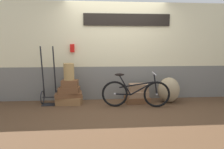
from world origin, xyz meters
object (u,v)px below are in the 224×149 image
(suitcase_4, at_px, (137,99))
(wicker_basket, at_px, (69,72))
(suitcase_0, at_px, (69,100))
(suitcase_3, at_px, (70,84))
(suitcase_6, at_px, (139,87))
(suitcase_1, at_px, (69,95))
(suitcase_5, at_px, (138,94))
(suitcase_2, at_px, (69,90))
(bicycle, at_px, (135,93))
(luggage_trolley, at_px, (49,91))
(burlap_sack, at_px, (169,90))

(suitcase_4, distance_m, wicker_basket, 1.80)
(wicker_basket, bearing_deg, suitcase_0, 139.56)
(suitcase_3, xyz_separation_m, suitcase_6, (1.67, 0.05, -0.13))
(suitcase_0, xyz_separation_m, suitcase_4, (1.66, -0.00, -0.01))
(suitcase_1, bearing_deg, suitcase_0, -42.97)
(suitcase_1, height_order, suitcase_5, same)
(suitcase_2, distance_m, suitcase_4, 1.68)
(suitcase_6, height_order, wicker_basket, wicker_basket)
(suitcase_0, height_order, bicycle, bicycle)
(suitcase_3, relative_size, suitcase_5, 0.77)
(wicker_basket, relative_size, luggage_trolley, 0.29)
(suitcase_0, relative_size, wicker_basket, 1.50)
(suitcase_4, xyz_separation_m, burlap_sack, (0.79, -0.04, 0.24))
(suitcase_2, distance_m, wicker_basket, 0.44)
(suitcase_5, bearing_deg, burlap_sack, -6.68)
(wicker_basket, bearing_deg, suitcase_3, -50.65)
(suitcase_6, distance_m, bicycle, 0.41)
(suitcase_0, distance_m, suitcase_6, 1.72)
(suitcase_4, height_order, burlap_sack, burlap_sack)
(suitcase_0, xyz_separation_m, luggage_trolley, (-0.48, 0.05, 0.23))
(luggage_trolley, distance_m, bicycle, 2.07)
(suitcase_0, relative_size, suitcase_6, 1.34)
(suitcase_2, relative_size, bicycle, 0.31)
(suitcase_5, relative_size, suitcase_6, 1.12)
(wicker_basket, xyz_separation_m, burlap_sack, (2.44, -0.04, -0.48))
(suitcase_5, distance_m, suitcase_6, 0.17)
(suitcase_4, distance_m, suitcase_6, 0.31)
(suitcase_0, relative_size, bicycle, 0.38)
(suitcase_1, relative_size, suitcase_4, 1.07)
(wicker_basket, xyz_separation_m, bicycle, (1.53, -0.35, -0.46))
(suitcase_1, distance_m, burlap_sack, 2.46)
(suitcase_5, xyz_separation_m, suitcase_6, (0.03, 0.03, 0.16))
(suitcase_1, bearing_deg, luggage_trolley, 168.96)
(burlap_sack, bearing_deg, suitcase_6, 175.22)
(luggage_trolley, relative_size, burlap_sack, 2.23)
(suitcase_3, bearing_deg, suitcase_5, 4.07)
(suitcase_5, relative_size, burlap_sack, 0.80)
(suitcase_1, xyz_separation_m, suitcase_3, (0.04, -0.04, 0.28))
(suitcase_2, bearing_deg, suitcase_1, 122.88)
(suitcase_1, bearing_deg, suitcase_4, -6.57)
(suitcase_3, height_order, suitcase_4, suitcase_3)
(suitcase_2, relative_size, suitcase_3, 1.26)
(suitcase_4, bearing_deg, bicycle, -111.56)
(suitcase_3, height_order, suitcase_5, suitcase_3)
(suitcase_3, relative_size, burlap_sack, 0.61)
(suitcase_1, xyz_separation_m, suitcase_5, (1.68, -0.03, -0.01))
(burlap_sack, bearing_deg, suitcase_5, 177.87)
(suitcase_6, height_order, bicycle, bicycle)
(suitcase_3, height_order, bicycle, bicycle)
(suitcase_1, distance_m, wicker_basket, 0.56)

